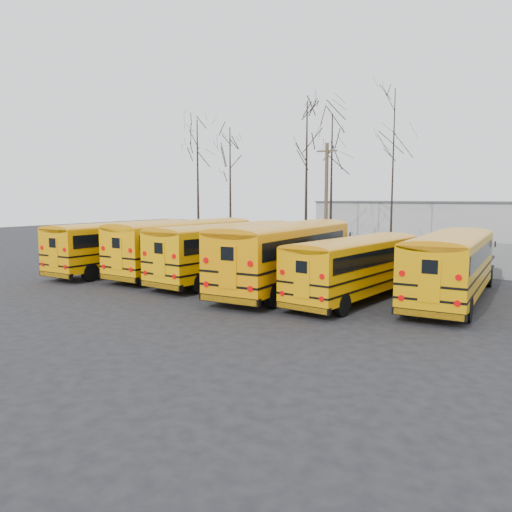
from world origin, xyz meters
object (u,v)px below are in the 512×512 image
Objects in this scene: bus_f at (452,261)px; utility_pole_left at (326,201)px; bus_a at (125,242)px; bus_e at (357,263)px; bus_b at (186,242)px; bus_c at (229,247)px; bus_d at (287,250)px.

utility_pole_left is at bearing 132.58° from bus_f.
bus_e is at bearing -0.99° from bus_a.
bus_a is at bearing -178.51° from bus_f.
bus_b reaches higher than bus_c.
bus_f is (14.63, 0.36, -0.11)m from bus_b.
utility_pole_left reaches higher than bus_c.
bus_b is 1.01× the size of bus_c.
utility_pole_left is at bearing 103.36° from bus_d.
bus_e is at bearing -7.43° from bus_d.
bus_a is at bearing -162.00° from bus_b.
bus_d is at bearing 0.04° from bus_a.
bus_d reaches higher than bus_a.
bus_f is (7.21, 1.51, -0.17)m from bus_d.
bus_d is 1.45× the size of utility_pole_left.
bus_a is at bearing -129.68° from utility_pole_left.
bus_b is 3.47m from bus_c.
bus_f is 1.33× the size of utility_pole_left.
bus_e is 1.23× the size of utility_pole_left.
bus_f is at bearing 2.11° from bus_b.
bus_a reaches higher than bus_e.
bus_d is (3.97, -0.71, 0.10)m from bus_c.
bus_d is at bearing -8.14° from bus_b.
bus_e is at bearing -3.60° from bus_c.
bus_a reaches higher than bus_f.
bus_f is at bearing 7.71° from bus_c.
utility_pole_left reaches higher than bus_b.
bus_b is at bearing 178.09° from bus_f.
bus_d is 1.10× the size of bus_f.
bus_a is 0.97× the size of bus_c.
utility_pole_left reaches higher than bus_f.
bus_a is 14.90m from bus_e.
bus_d is 3.68m from bus_e.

